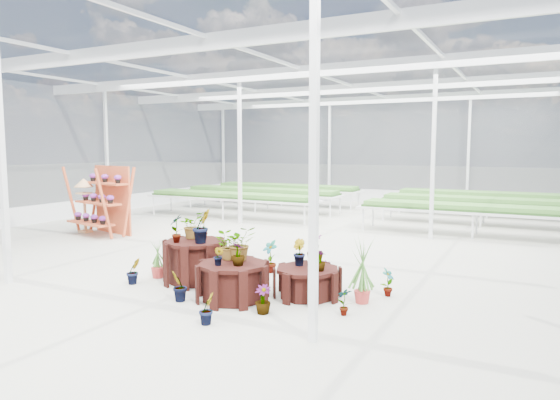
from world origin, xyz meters
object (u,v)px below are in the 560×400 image
at_px(plinth_mid, 233,282).
at_px(plinth_low, 307,282).
at_px(shelf_rack, 99,201).
at_px(bird_table, 85,205).
at_px(plinth_tall, 195,261).

bearing_deg(plinth_mid, plinth_low, 34.99).
bearing_deg(shelf_rack, bird_table, -175.25).
relative_size(plinth_tall, plinth_low, 1.04).
bearing_deg(plinth_tall, bird_table, 154.37).
xyz_separation_m(plinth_mid, plinth_low, (1.00, 0.70, -0.06)).
height_order(shelf_rack, bird_table, shelf_rack).
height_order(plinth_low, shelf_rack, shelf_rack).
bearing_deg(bird_table, plinth_mid, -1.06).
bearing_deg(bird_table, plinth_tall, -0.90).
xyz_separation_m(plinth_tall, plinth_mid, (1.20, -0.60, -0.08)).
xyz_separation_m(plinth_tall, bird_table, (-6.09, 2.92, 0.40)).
bearing_deg(shelf_rack, plinth_mid, -14.56).
xyz_separation_m(plinth_mid, bird_table, (-7.29, 3.52, 0.48)).
height_order(plinth_mid, bird_table, bird_table).
height_order(plinth_low, bird_table, bird_table).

